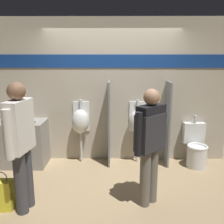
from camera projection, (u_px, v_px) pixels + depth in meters
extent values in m
plane|color=#997F5B|center=(112.00, 171.00, 4.45)|extent=(16.00, 16.00, 0.00)
cube|color=#B2A893|center=(112.00, 92.00, 4.73)|extent=(4.41, 0.06, 2.70)
cube|color=navy|center=(112.00, 61.00, 4.57)|extent=(4.32, 0.01, 0.24)
cube|color=gray|center=(21.00, 143.00, 4.66)|extent=(0.92, 0.56, 0.84)
cylinder|color=silver|center=(23.00, 118.00, 4.60)|extent=(0.39, 0.39, 0.11)
cylinder|color=silver|center=(25.00, 110.00, 4.71)|extent=(0.03, 0.03, 0.14)
cube|color=black|center=(33.00, 123.00, 4.45)|extent=(0.07, 0.14, 0.01)
cube|color=slate|center=(109.00, 124.00, 4.63)|extent=(0.03, 0.42, 1.56)
cube|color=slate|center=(167.00, 124.00, 4.62)|extent=(0.03, 0.42, 1.56)
cylinder|color=silver|center=(81.00, 147.00, 4.81)|extent=(0.04, 0.04, 0.59)
ellipsoid|color=silver|center=(80.00, 121.00, 4.69)|extent=(0.33, 0.26, 0.46)
cube|color=silver|center=(81.00, 116.00, 4.80)|extent=(0.31, 0.02, 0.58)
cylinder|color=silver|center=(81.00, 104.00, 4.71)|extent=(0.06, 0.06, 0.16)
cylinder|color=silver|center=(137.00, 147.00, 4.80)|extent=(0.04, 0.04, 0.59)
ellipsoid|color=silver|center=(138.00, 122.00, 4.68)|extent=(0.33, 0.26, 0.46)
cube|color=silver|center=(137.00, 116.00, 4.79)|extent=(0.31, 0.02, 0.58)
cylinder|color=silver|center=(138.00, 104.00, 4.70)|extent=(0.06, 0.06, 0.16)
cylinder|color=silver|center=(197.00, 157.00, 4.60)|extent=(0.36, 0.36, 0.39)
torus|color=silver|center=(198.00, 146.00, 4.55)|extent=(0.37, 0.37, 0.04)
cube|color=silver|center=(194.00, 132.00, 4.78)|extent=(0.40, 0.16, 0.39)
cylinder|color=silver|center=(195.00, 119.00, 4.69)|extent=(0.06, 0.06, 0.14)
cylinder|color=#666056|center=(145.00, 179.00, 3.38)|extent=(0.15, 0.15, 0.78)
cylinder|color=#666056|center=(152.00, 175.00, 3.48)|extent=(0.15, 0.15, 0.78)
cube|color=black|center=(150.00, 128.00, 3.27)|extent=(0.42, 0.41, 0.62)
cube|color=#2D2D33|center=(150.00, 132.00, 3.28)|extent=(0.45, 0.44, 0.49)
cylinder|color=black|center=(139.00, 134.00, 3.12)|extent=(0.10, 0.10, 0.57)
cylinder|color=black|center=(161.00, 127.00, 3.43)|extent=(0.10, 0.10, 0.57)
sphere|color=#A87A5B|center=(152.00, 97.00, 3.18)|extent=(0.21, 0.21, 0.21)
cylinder|color=#3D3D42|center=(21.00, 183.00, 3.20)|extent=(0.16, 0.16, 0.83)
cylinder|color=#3D3D42|center=(27.00, 177.00, 3.36)|extent=(0.16, 0.16, 0.83)
cube|color=silver|center=(19.00, 126.00, 3.12)|extent=(0.26, 0.46, 0.66)
cylinder|color=silver|center=(8.00, 135.00, 2.89)|extent=(0.10, 0.10, 0.61)
cylinder|color=silver|center=(29.00, 123.00, 3.36)|extent=(0.10, 0.10, 0.61)
sphere|color=brown|center=(16.00, 91.00, 3.02)|extent=(0.23, 0.23, 0.23)
cube|color=yellow|center=(2.00, 195.00, 3.31)|extent=(0.28, 0.16, 0.42)
torus|color=#4C4742|center=(0.00, 178.00, 3.26)|extent=(0.18, 0.01, 0.18)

